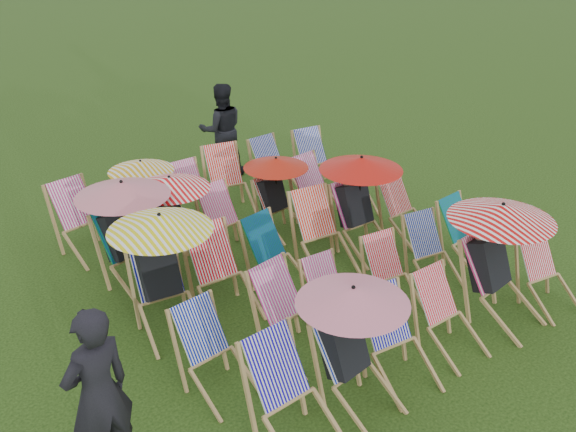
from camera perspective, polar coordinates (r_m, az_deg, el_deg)
ground at (r=8.70m, az=1.54°, el=-5.40°), size 100.00×100.00×0.00m
deckchair_0 at (r=6.04m, az=0.65°, el=-15.90°), size 0.71×0.96×1.01m
deckchair_1 at (r=6.33m, az=6.03°, el=-11.55°), size 1.10×1.18×1.31m
deckchair_2 at (r=6.83m, az=9.88°, el=-10.96°), size 0.71×0.93×0.94m
deckchair_3 at (r=7.37m, az=14.24°, el=-8.60°), size 0.59×0.82×0.89m
deckchair_4 at (r=7.91m, az=18.44°, el=-3.89°), size 1.23×1.32×1.46m
deckchair_5 at (r=8.53m, az=22.22°, el=-4.86°), size 0.70×0.88×0.87m
deckchair_6 at (r=6.65m, az=-6.48°, el=-12.06°), size 0.68×0.89×0.91m
deckchair_7 at (r=7.10m, az=0.52°, el=-8.72°), size 0.78×0.99×0.98m
deckchair_8 at (r=7.55m, az=4.05°, el=-7.21°), size 0.59×0.78×0.81m
deckchair_9 at (r=8.02m, az=9.36°, el=-5.19°), size 0.66×0.85×0.85m
deckchair_10 at (r=8.61m, az=12.82°, el=-3.14°), size 0.69×0.87×0.86m
deckchair_11 at (r=9.12m, az=15.86°, el=-1.63°), size 0.67×0.89×0.91m
deckchair_12 at (r=7.47m, az=-11.02°, el=-4.94°), size 1.20×1.27×1.42m
deckchair_13 at (r=7.79m, az=-5.80°, el=-5.22°), size 0.71×0.97×1.02m
deckchair_14 at (r=8.23m, az=-0.93°, el=-3.61°), size 0.75×0.95×0.94m
deckchair_15 at (r=8.72m, az=3.23°, el=-1.51°), size 0.78×1.01×1.02m
deckchair_16 at (r=9.08m, az=6.58°, el=1.09°), size 1.17×1.21×1.39m
deckchair_17 at (r=9.66m, az=10.48°, el=0.62°), size 0.65×0.88×0.92m
deckchair_18 at (r=8.41m, az=-13.94°, el=-1.54°), size 1.20×1.31×1.42m
deckchair_19 at (r=8.78m, az=-10.09°, el=-0.47°), size 1.08×1.15×1.28m
deckchair_20 at (r=9.13m, az=-5.33°, el=-0.54°), size 0.68×0.91×0.93m
deckchair_21 at (r=9.62m, az=-0.88°, el=1.95°), size 0.97×1.03×1.15m
deckchair_22 at (r=9.95m, az=2.90°, el=2.11°), size 0.77×0.99×1.01m
deckchair_23 at (r=10.39m, az=6.05°, el=2.50°), size 0.67×0.83×0.82m
deckchair_24 at (r=9.49m, az=-17.65°, el=-0.38°), size 0.81×1.03×1.01m
deckchair_25 at (r=9.75m, az=-12.61°, el=1.62°), size 0.97×1.03×1.15m
deckchair_26 at (r=10.09m, az=-8.25°, el=1.89°), size 0.61×0.84×0.90m
deckchair_27 at (r=10.36m, az=-5.23°, el=3.06°), size 0.85×1.05×1.01m
deckchair_28 at (r=10.92m, az=-1.02°, el=4.23°), size 0.68×0.91×0.95m
deckchair_29 at (r=11.28m, az=2.65°, el=4.95°), size 0.75×0.96×0.96m
person_left at (r=5.79m, az=-16.53°, el=-14.92°), size 0.68×0.50×1.68m
person_rear at (r=11.75m, az=-5.92°, el=7.64°), size 1.00×0.90×1.70m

